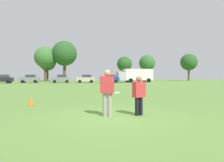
# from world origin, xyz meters

# --- Properties ---
(ground_plane) EXTENTS (150.43, 150.43, 0.00)m
(ground_plane) POSITION_xyz_m (0.00, 0.00, 0.00)
(ground_plane) COLOR #608C3D
(player_thrower) EXTENTS (0.57, 0.44, 1.81)m
(player_thrower) POSITION_xyz_m (-0.26, 0.18, 1.02)
(player_thrower) COLOR gray
(player_thrower) RESTS_ON ground
(player_defender) EXTENTS (0.54, 0.42, 1.57)m
(player_defender) POSITION_xyz_m (1.00, 0.16, 0.87)
(player_defender) COLOR black
(player_defender) RESTS_ON ground
(frisbee) EXTENTS (0.27, 0.27, 0.05)m
(frisbee) POSITION_xyz_m (0.12, 0.38, 0.89)
(frisbee) COLOR white
(traffic_cone) EXTENTS (0.32, 0.32, 0.48)m
(traffic_cone) POSITION_xyz_m (-3.84, 3.50, 0.23)
(traffic_cone) COLOR #D8590C
(traffic_cone) RESTS_ON ground
(parked_car_mid_left) EXTENTS (4.31, 2.44, 1.82)m
(parked_car_mid_left) POSITION_xyz_m (-17.28, 37.85, 0.92)
(parked_car_mid_left) COLOR black
(parked_car_mid_left) RESTS_ON ground
(parked_car_center) EXTENTS (4.31, 2.44, 1.82)m
(parked_car_center) POSITION_xyz_m (-12.29, 39.88, 0.92)
(parked_car_center) COLOR slate
(parked_car_center) RESTS_ON ground
(parked_car_mid_right) EXTENTS (4.31, 2.44, 1.82)m
(parked_car_mid_right) POSITION_xyz_m (-5.42, 38.89, 0.92)
(parked_car_mid_right) COLOR slate
(parked_car_mid_right) RESTS_ON ground
(parked_car_near_right) EXTENTS (4.31, 2.44, 1.82)m
(parked_car_near_right) POSITION_xyz_m (0.01, 38.82, 0.92)
(parked_car_near_right) COLOR #B7AD99
(parked_car_near_right) RESTS_ON ground
(parked_car_far_right) EXTENTS (4.31, 2.44, 1.82)m
(parked_car_far_right) POSITION_xyz_m (5.41, 37.93, 0.92)
(parked_car_far_right) COLOR navy
(parked_car_far_right) RESTS_ON ground
(box_truck) EXTENTS (8.64, 3.38, 3.18)m
(box_truck) POSITION_xyz_m (11.85, 39.38, 1.75)
(box_truck) COLOR white
(box_truck) RESTS_ON ground
(tree_west_maple) EXTENTS (5.99, 5.99, 9.74)m
(tree_west_maple) POSITION_xyz_m (-10.88, 51.90, 6.70)
(tree_west_maple) COLOR brown
(tree_west_maple) RESTS_ON ground
(tree_center_elm) EXTENTS (4.95, 4.95, 8.04)m
(tree_center_elm) POSITION_xyz_m (-10.64, 54.19, 5.53)
(tree_center_elm) COLOR brown
(tree_center_elm) RESTS_ON ground
(tree_east_birch) EXTENTS (7.05, 7.05, 11.46)m
(tree_east_birch) POSITION_xyz_m (-5.54, 51.67, 7.88)
(tree_east_birch) COLOR brown
(tree_east_birch) RESTS_ON ground
(tree_east_oak) EXTENTS (4.58, 4.58, 7.44)m
(tree_east_oak) POSITION_xyz_m (12.21, 53.07, 5.12)
(tree_east_oak) COLOR brown
(tree_east_oak) RESTS_ON ground
(tree_far_east_pine) EXTENTS (4.85, 4.85, 7.88)m
(tree_far_east_pine) POSITION_xyz_m (18.95, 51.64, 5.42)
(tree_far_east_pine) COLOR brown
(tree_far_east_pine) RESTS_ON ground
(tree_far_west_pine) EXTENTS (5.20, 5.20, 8.45)m
(tree_far_west_pine) POSITION_xyz_m (32.54, 51.51, 5.82)
(tree_far_west_pine) COLOR brown
(tree_far_west_pine) RESTS_ON ground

